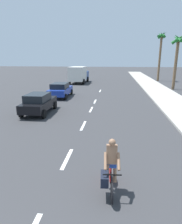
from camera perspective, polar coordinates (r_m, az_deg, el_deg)
The scene contains 13 objects.
ground_plane at distance 20.95m, azimuth 1.61°, elevation 3.95°, with size 160.00×160.00×0.00m, color #38383A.
sidewalk_strip at distance 23.49m, azimuth 20.95°, elevation 4.37°, with size 3.60×80.00×0.14m, color #B2ADA3.
lane_stripe_2 at distance 8.71m, azimuth -7.02°, elevation -13.41°, with size 0.16×1.80×0.01m, color white.
lane_stripe_3 at distance 12.58m, azimuth -2.28°, elevation -3.99°, with size 0.16×1.80×0.01m, color white.
lane_stripe_4 at distance 16.47m, azimuth 0.04°, elevation 0.76°, with size 0.16×1.80×0.01m, color white.
lane_stripe_5 at distance 19.52m, azimuth 1.19°, elevation 3.10°, with size 0.16×1.80×0.01m, color white.
lane_stripe_6 at distance 25.98m, azimuth 2.72°, elevation 6.21°, with size 0.16×1.80×0.01m, color white.
cyclist at distance 6.43m, azimuth 5.59°, elevation -16.19°, with size 0.65×1.71×1.82m.
parked_car_black at distance 15.76m, azimuth -15.08°, elevation 2.66°, with size 1.96×4.12×1.57m.
parked_car_blue at distance 21.94m, azimuth -8.95°, elevation 6.52°, with size 2.05×4.38×1.57m.
delivery_truck at distance 34.38m, azimuth -3.64°, elevation 10.99°, with size 2.86×6.33×2.80m.
palm_tree_far at distance 29.27m, azimuth 23.99°, elevation 16.61°, with size 1.81×1.82×7.43m.
palm_tree_distant at distance 39.68m, azimuth 19.83°, elevation 18.08°, with size 1.80×1.85×8.95m.
Camera 1 is at (1.97, -0.43, 4.20)m, focal length 31.18 mm.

